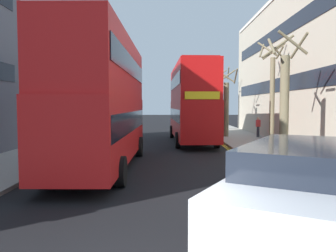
# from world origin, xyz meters

# --- Properties ---
(sidewalk_right) EXTENTS (4.00, 80.00, 0.14)m
(sidewalk_right) POSITION_xyz_m (6.50, 16.00, 0.07)
(sidewalk_right) COLOR #9E9991
(sidewalk_right) RESTS_ON ground
(sidewalk_left) EXTENTS (4.00, 80.00, 0.14)m
(sidewalk_left) POSITION_xyz_m (-6.50, 16.00, 0.07)
(sidewalk_left) COLOR #9E9991
(sidewalk_left) RESTS_ON ground
(kerb_line_outer) EXTENTS (0.10, 56.00, 0.01)m
(kerb_line_outer) POSITION_xyz_m (4.40, 14.00, 0.00)
(kerb_line_outer) COLOR yellow
(kerb_line_outer) RESTS_ON ground
(kerb_line_inner) EXTENTS (0.10, 56.00, 0.01)m
(kerb_line_inner) POSITION_xyz_m (4.24, 14.00, 0.00)
(kerb_line_inner) COLOR yellow
(kerb_line_inner) RESTS_ON ground
(double_decker_bus_away) EXTENTS (2.85, 10.83, 5.64)m
(double_decker_bus_away) POSITION_xyz_m (-2.26, 10.42, 3.03)
(double_decker_bus_away) COLOR red
(double_decker_bus_away) RESTS_ON ground
(double_decker_bus_oncoming) EXTENTS (3.13, 10.90, 5.64)m
(double_decker_bus_oncoming) POSITION_xyz_m (2.25, 20.45, 3.03)
(double_decker_bus_oncoming) COLOR #B20F0F
(double_decker_bus_oncoming) RESTS_ON ground
(taxi_minivan) EXTENTS (3.95, 5.11, 2.12)m
(taxi_minivan) POSITION_xyz_m (2.68, 1.18, 1.07)
(taxi_minivan) COLOR silver
(taxi_minivan) RESTS_ON ground
(pedestrian_far) EXTENTS (0.34, 0.22, 1.62)m
(pedestrian_far) POSITION_xyz_m (7.85, 23.04, 0.99)
(pedestrian_far) COLOR #2D2D38
(pedestrian_far) RESTS_ON sidewalk_right
(street_tree_near) EXTENTS (1.69, 1.72, 5.89)m
(street_tree_near) POSITION_xyz_m (5.74, 10.95, 2.84)
(street_tree_near) COLOR #6B6047
(street_tree_near) RESTS_ON sidewalk_right
(street_tree_mid) EXTENTS (2.03, 2.05, 6.79)m
(street_tree_mid) POSITION_xyz_m (7.42, 18.20, 3.50)
(street_tree_mid) COLOR #6B6047
(street_tree_mid) RESTS_ON sidewalk_right
(street_tree_far) EXTENTS (1.60, 1.71, 6.57)m
(street_tree_far) POSITION_xyz_m (6.15, 31.73, 3.13)
(street_tree_far) COLOR #6B6047
(street_tree_far) RESTS_ON sidewalk_right
(street_tree_distant) EXTENTS (1.63, 1.76, 5.60)m
(street_tree_distant) POSITION_xyz_m (5.37, 23.70, 2.62)
(street_tree_distant) COLOR #6B6047
(street_tree_distant) RESTS_ON sidewalk_right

